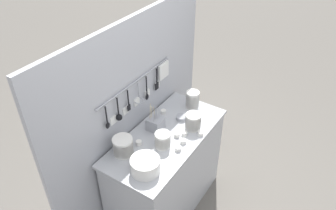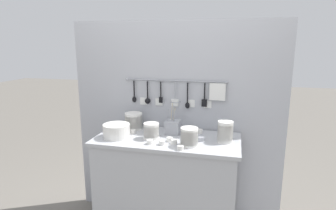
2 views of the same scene
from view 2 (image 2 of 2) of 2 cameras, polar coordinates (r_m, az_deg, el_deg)
counter at (r=2.67m, az=-0.18°, el=-16.36°), size 1.26×0.60×0.95m
back_wall at (r=2.77m, az=1.49°, el=-3.77°), size 2.06×0.11×1.97m
bowl_stack_tall_left at (r=2.27m, az=4.35°, el=-6.48°), size 0.14×0.14×0.15m
bowl_stack_wide_centre at (r=2.72m, az=-7.00°, el=-3.25°), size 0.17×0.17×0.16m
bowl_stack_back_corner at (r=2.40m, az=11.55°, el=-5.34°), size 0.13×0.13×0.18m
bowl_stack_short_front at (r=2.44m, az=-3.41°, el=-5.27°), size 0.13×0.13×0.14m
plate_stack at (r=2.51m, az=-10.42°, el=-5.17°), size 0.23×0.23×0.12m
steel_mixing_bowl at (r=2.43m, az=6.27°, el=-6.71°), size 0.10×0.10×0.03m
cutlery_caddy at (r=2.57m, az=1.02°, el=-4.48°), size 0.13×0.13×0.28m
cup_edge_near at (r=2.61m, az=-7.12°, el=-5.36°), size 0.05×0.05×0.04m
cup_beside_plates at (r=2.31m, az=-1.32°, el=-7.64°), size 0.05×0.05×0.04m
cup_centre at (r=2.20m, az=2.54°, el=-8.68°), size 0.05×0.05×0.04m
cup_mid_row at (r=2.33m, az=1.22°, el=-7.49°), size 0.05×0.05×0.04m
cup_edge_far at (r=2.38m, az=0.33°, el=-7.01°), size 0.05×0.05×0.04m
cup_front_right at (r=2.33m, az=-3.74°, el=-7.52°), size 0.05×0.05×0.04m
cup_back_right at (r=2.61m, az=6.47°, el=-5.31°), size 0.05×0.05×0.04m
cup_by_caddy at (r=2.65m, az=-4.15°, el=-4.99°), size 0.05×0.05×0.04m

